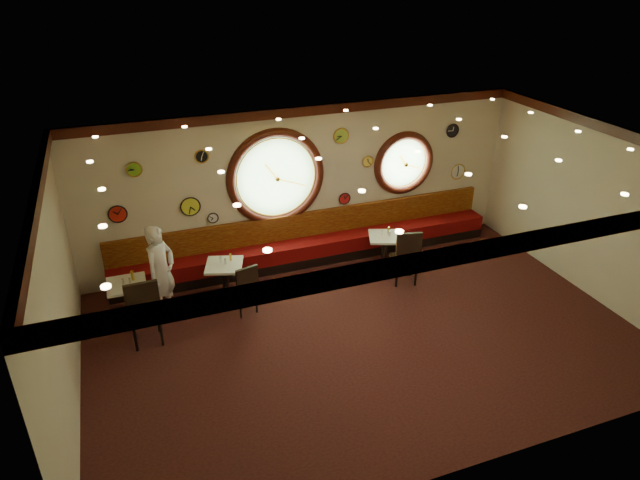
% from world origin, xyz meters
% --- Properties ---
extents(floor, '(9.00, 6.00, 0.00)m').
position_xyz_m(floor, '(0.00, 0.00, 0.00)').
color(floor, black).
rests_on(floor, ground).
extents(ceiling, '(9.00, 6.00, 0.02)m').
position_xyz_m(ceiling, '(0.00, 0.00, 3.20)').
color(ceiling, gold).
rests_on(ceiling, wall_back).
extents(wall_back, '(9.00, 0.02, 3.20)m').
position_xyz_m(wall_back, '(0.00, 3.00, 1.60)').
color(wall_back, beige).
rests_on(wall_back, floor).
extents(wall_front, '(9.00, 0.02, 3.20)m').
position_xyz_m(wall_front, '(0.00, -3.00, 1.60)').
color(wall_front, beige).
rests_on(wall_front, floor).
extents(wall_left, '(0.02, 6.00, 3.20)m').
position_xyz_m(wall_left, '(-4.50, 0.00, 1.60)').
color(wall_left, beige).
rests_on(wall_left, floor).
extents(wall_right, '(0.02, 6.00, 3.20)m').
position_xyz_m(wall_right, '(4.50, 0.00, 1.60)').
color(wall_right, beige).
rests_on(wall_right, floor).
extents(molding_back, '(9.00, 0.10, 0.18)m').
position_xyz_m(molding_back, '(0.00, 2.95, 3.11)').
color(molding_back, '#37110A').
rests_on(molding_back, wall_back).
extents(molding_front, '(9.00, 0.10, 0.18)m').
position_xyz_m(molding_front, '(0.00, -2.95, 3.11)').
color(molding_front, '#37110A').
rests_on(molding_front, wall_back).
extents(molding_left, '(0.10, 6.00, 0.18)m').
position_xyz_m(molding_left, '(-4.45, 0.00, 3.11)').
color(molding_left, '#37110A').
rests_on(molding_left, wall_back).
extents(molding_right, '(0.10, 6.00, 0.18)m').
position_xyz_m(molding_right, '(4.45, 0.00, 3.11)').
color(molding_right, '#37110A').
rests_on(molding_right, wall_back).
extents(banquette_base, '(8.00, 0.55, 0.20)m').
position_xyz_m(banquette_base, '(0.00, 2.72, 0.10)').
color(banquette_base, black).
rests_on(banquette_base, floor).
extents(banquette_seat, '(8.00, 0.55, 0.30)m').
position_xyz_m(banquette_seat, '(0.00, 2.72, 0.35)').
color(banquette_seat, '#5E080A').
rests_on(banquette_seat, banquette_base).
extents(banquette_back, '(8.00, 0.10, 0.55)m').
position_xyz_m(banquette_back, '(0.00, 2.94, 0.75)').
color(banquette_back, '#5D0F07').
rests_on(banquette_back, wall_back).
extents(porthole_left_glass, '(1.66, 0.02, 1.66)m').
position_xyz_m(porthole_left_glass, '(-0.60, 3.00, 1.85)').
color(porthole_left_glass, '#88C576').
rests_on(porthole_left_glass, wall_back).
extents(porthole_left_frame, '(1.98, 0.18, 1.98)m').
position_xyz_m(porthole_left_frame, '(-0.60, 2.98, 1.85)').
color(porthole_left_frame, '#37110A').
rests_on(porthole_left_frame, wall_back).
extents(porthole_left_ring, '(1.61, 0.03, 1.61)m').
position_xyz_m(porthole_left_ring, '(-0.60, 2.95, 1.85)').
color(porthole_left_ring, gold).
rests_on(porthole_left_ring, wall_back).
extents(porthole_right_glass, '(1.10, 0.02, 1.10)m').
position_xyz_m(porthole_right_glass, '(2.20, 3.00, 1.80)').
color(porthole_right_glass, '#88C576').
rests_on(porthole_right_glass, wall_back).
extents(porthole_right_frame, '(1.38, 0.18, 1.38)m').
position_xyz_m(porthole_right_frame, '(2.20, 2.98, 1.80)').
color(porthole_right_frame, '#37110A').
rests_on(porthole_right_frame, wall_back).
extents(porthole_right_ring, '(1.09, 0.03, 1.09)m').
position_xyz_m(porthole_right_ring, '(2.20, 2.95, 1.80)').
color(porthole_right_ring, gold).
rests_on(porthole_right_ring, wall_back).
extents(wall_clock_0, '(0.36, 0.03, 0.36)m').
position_xyz_m(wall_clock_0, '(-2.30, 2.96, 1.50)').
color(wall_clock_0, yellow).
rests_on(wall_clock_0, wall_back).
extents(wall_clock_1, '(0.26, 0.03, 0.26)m').
position_xyz_m(wall_clock_1, '(-3.20, 2.96, 2.35)').
color(wall_clock_1, '#6BAF23').
rests_on(wall_clock_1, wall_back).
extents(wall_clock_2, '(0.34, 0.03, 0.34)m').
position_xyz_m(wall_clock_2, '(3.55, 2.96, 1.45)').
color(wall_clock_2, silver).
rests_on(wall_clock_2, wall_back).
extents(wall_clock_3, '(0.30, 0.03, 0.30)m').
position_xyz_m(wall_clock_3, '(0.75, 2.96, 2.55)').
color(wall_clock_3, '#96C43D').
rests_on(wall_clock_3, wall_back).
extents(wall_clock_4, '(0.20, 0.03, 0.20)m').
position_xyz_m(wall_clock_4, '(-1.90, 2.96, 1.20)').
color(wall_clock_4, white).
rests_on(wall_clock_4, wall_back).
extents(wall_clock_5, '(0.24, 0.03, 0.24)m').
position_xyz_m(wall_clock_5, '(-2.00, 2.96, 2.45)').
color(wall_clock_5, black).
rests_on(wall_clock_5, wall_back).
extents(wall_clock_6, '(0.28, 0.03, 0.28)m').
position_xyz_m(wall_clock_6, '(3.30, 2.96, 2.40)').
color(wall_clock_6, black).
rests_on(wall_clock_6, wall_back).
extents(wall_clock_7, '(0.24, 0.03, 0.24)m').
position_xyz_m(wall_clock_7, '(0.85, 2.96, 1.20)').
color(wall_clock_7, red).
rests_on(wall_clock_7, wall_back).
extents(wall_clock_8, '(0.32, 0.03, 0.32)m').
position_xyz_m(wall_clock_8, '(-3.60, 2.96, 1.55)').
color(wall_clock_8, red).
rests_on(wall_clock_8, wall_back).
extents(wall_clock_9, '(0.22, 0.03, 0.22)m').
position_xyz_m(wall_clock_9, '(1.35, 2.96, 1.95)').
color(wall_clock_9, '#F1DE50').
rests_on(wall_clock_9, wall_back).
extents(table_a, '(0.66, 0.66, 0.72)m').
position_xyz_m(table_a, '(-3.64, 1.86, 0.45)').
color(table_a, black).
rests_on(table_a, floor).
extents(table_b, '(0.82, 0.82, 0.72)m').
position_xyz_m(table_b, '(-1.93, 1.94, 0.45)').
color(table_b, black).
rests_on(table_b, floor).
extents(table_c, '(0.82, 0.82, 0.70)m').
position_xyz_m(table_c, '(1.34, 1.99, 0.44)').
color(table_c, black).
rests_on(table_c, floor).
extents(chair_a, '(0.53, 0.53, 0.77)m').
position_xyz_m(chair_a, '(-3.43, 0.98, 0.71)').
color(chair_a, black).
rests_on(chair_a, floor).
extents(chair_b, '(0.50, 0.50, 0.60)m').
position_xyz_m(chair_b, '(-1.70, 1.31, 0.56)').
color(chair_b, black).
rests_on(chair_b, floor).
extents(chair_c, '(0.58, 0.58, 0.71)m').
position_xyz_m(chair_c, '(1.42, 1.23, 0.66)').
color(chair_c, black).
rests_on(chair_c, floor).
extents(condiment_a_salt, '(0.04, 0.04, 0.10)m').
position_xyz_m(condiment_a_salt, '(-3.69, 1.86, 0.77)').
color(condiment_a_salt, silver).
rests_on(condiment_a_salt, table_a).
extents(condiment_b_salt, '(0.04, 0.04, 0.11)m').
position_xyz_m(condiment_b_salt, '(-1.97, 2.03, 0.77)').
color(condiment_b_salt, silver).
rests_on(condiment_b_salt, table_b).
extents(condiment_c_salt, '(0.03, 0.03, 0.09)m').
position_xyz_m(condiment_c_salt, '(1.30, 2.06, 0.75)').
color(condiment_c_salt, silver).
rests_on(condiment_c_salt, table_c).
extents(condiment_a_pepper, '(0.03, 0.03, 0.10)m').
position_xyz_m(condiment_a_pepper, '(-3.58, 1.85, 0.77)').
color(condiment_a_pepper, silver).
rests_on(condiment_a_pepper, table_a).
extents(condiment_b_pepper, '(0.04, 0.04, 0.11)m').
position_xyz_m(condiment_b_pepper, '(-1.91, 1.94, 0.77)').
color(condiment_b_pepper, '#BBBBBF').
rests_on(condiment_b_pepper, table_b).
extents(condiment_c_pepper, '(0.04, 0.04, 0.11)m').
position_xyz_m(condiment_c_pepper, '(1.41, 1.96, 0.76)').
color(condiment_c_pepper, silver).
rests_on(condiment_c_pepper, table_c).
extents(condiment_a_bottle, '(0.05, 0.05, 0.17)m').
position_xyz_m(condiment_a_bottle, '(-3.52, 1.94, 0.80)').
color(condiment_a_bottle, gold).
rests_on(condiment_a_bottle, table_a).
extents(condiment_b_bottle, '(0.04, 0.04, 0.14)m').
position_xyz_m(condiment_b_bottle, '(-1.78, 2.04, 0.79)').
color(condiment_b_bottle, gold).
rests_on(condiment_b_bottle, table_b).
extents(condiment_c_bottle, '(0.05, 0.05, 0.15)m').
position_xyz_m(condiment_c_bottle, '(1.44, 2.05, 0.77)').
color(condiment_c_bottle, gold).
rests_on(condiment_c_bottle, table_c).
extents(waiter, '(0.74, 0.74, 1.72)m').
position_xyz_m(waiter, '(-3.05, 1.78, 0.86)').
color(waiter, white).
rests_on(waiter, floor).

